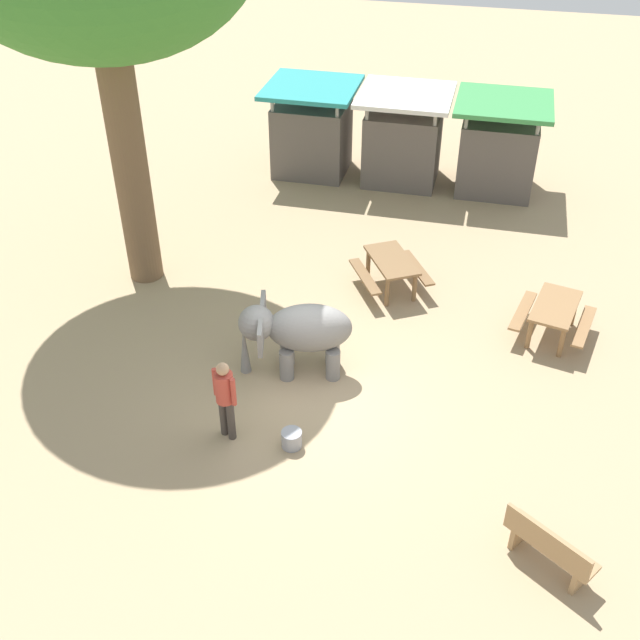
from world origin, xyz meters
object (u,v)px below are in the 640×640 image
at_px(market_stall_teal, 312,133).
at_px(person_handler, 225,395).
at_px(feed_bucket, 292,439).
at_px(wooden_bench, 549,546).
at_px(market_stall_white, 403,142).
at_px(picnic_table_near, 554,313).
at_px(elephant, 298,331).
at_px(market_stall_green, 498,151).
at_px(picnic_table_far, 391,266).

bearing_deg(market_stall_teal, person_handler, -83.77).
bearing_deg(feed_bucket, wooden_bench, -19.88).
height_order(person_handler, market_stall_white, market_stall_white).
xyz_separation_m(person_handler, market_stall_teal, (-1.20, 10.98, 0.19)).
height_order(picnic_table_near, market_stall_white, market_stall_white).
bearing_deg(elephant, picnic_table_near, -168.18).
height_order(market_stall_teal, market_stall_green, same).
distance_m(wooden_bench, picnic_table_near, 5.84).
relative_size(elephant, feed_bucket, 6.11).
bearing_deg(wooden_bench, market_stall_teal, 152.38).
height_order(elephant, wooden_bench, elephant).
height_order(elephant, market_stall_green, market_stall_green).
distance_m(picnic_table_far, market_stall_green, 6.04).
bearing_deg(market_stall_white, person_handler, -97.27).
bearing_deg(picnic_table_near, wooden_bench, 11.84).
height_order(market_stall_teal, feed_bucket, market_stall_teal).
height_order(elephant, picnic_table_far, elephant).
distance_m(person_handler, market_stall_teal, 11.05).
distance_m(market_stall_teal, market_stall_green, 5.20).
relative_size(picnic_table_near, market_stall_green, 0.71).
bearing_deg(market_stall_white, wooden_bench, -72.24).
distance_m(picnic_table_near, picnic_table_far, 3.64).
xyz_separation_m(picnic_table_near, market_stall_white, (-4.12, 6.67, 0.55)).
distance_m(wooden_bench, market_stall_white, 13.15).
xyz_separation_m(elephant, picnic_table_near, (4.78, 2.29, -0.38)).
height_order(picnic_table_near, feed_bucket, picnic_table_near).
xyz_separation_m(picnic_table_near, feed_bucket, (-4.37, -4.30, -0.43)).
bearing_deg(person_handler, market_stall_green, 4.79).
relative_size(market_stall_white, feed_bucket, 7.00).
height_order(wooden_bench, market_stall_white, market_stall_white).
height_order(wooden_bench, picnic_table_far, wooden_bench).
bearing_deg(wooden_bench, elephant, 177.29).
distance_m(wooden_bench, feed_bucket, 4.54).
relative_size(wooden_bench, market_stall_green, 0.55).
height_order(elephant, market_stall_white, market_stall_white).
distance_m(elephant, picnic_table_near, 5.31).
bearing_deg(market_stall_white, market_stall_teal, 180.00).
bearing_deg(elephant, picnic_table_far, -125.12).
bearing_deg(feed_bucket, elephant, 101.52).
relative_size(picnic_table_far, feed_bucket, 5.68).
distance_m(person_handler, feed_bucket, 1.39).
relative_size(market_stall_teal, market_stall_green, 1.00).
distance_m(elephant, person_handler, 2.15).
relative_size(picnic_table_near, market_stall_white, 0.71).
bearing_deg(wooden_bench, person_handler, -161.25).
bearing_deg(elephant, market_stall_teal, -91.58).
bearing_deg(market_stall_green, wooden_bench, -83.59).
xyz_separation_m(picnic_table_far, market_stall_green, (1.98, 5.68, 0.55)).
height_order(wooden_bench, picnic_table_near, wooden_bench).
bearing_deg(picnic_table_far, market_stall_teal, 179.09).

